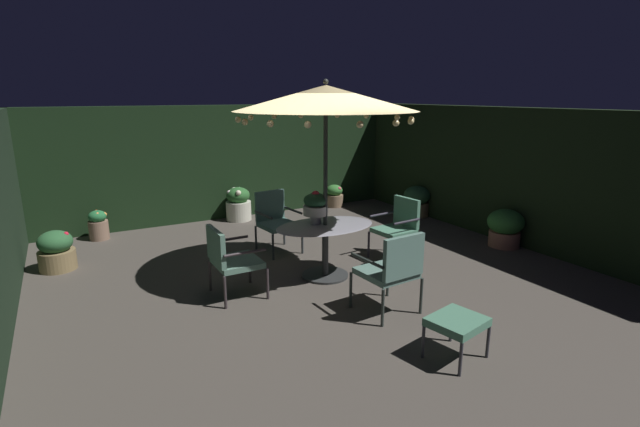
{
  "coord_description": "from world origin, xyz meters",
  "views": [
    {
      "loc": [
        -2.94,
        -5.42,
        2.49
      ],
      "look_at": [
        0.11,
        0.09,
        0.88
      ],
      "focal_mm": 26.25,
      "sensor_mm": 36.0,
      "label": 1
    }
  ],
  "objects_px": {
    "patio_chair_east": "(393,268)",
    "potted_plant_left_far": "(417,201)",
    "potted_plant_right_near": "(334,196)",
    "potted_plant_front_corner": "(238,204)",
    "potted_plant_left_near": "(505,227)",
    "patio_chair_north": "(275,218)",
    "patio_chair_southeast": "(399,224)",
    "patio_dining_table": "(325,239)",
    "patio_chair_northeast": "(230,257)",
    "ottoman_footrest": "(457,323)",
    "centerpiece_planter": "(316,205)",
    "potted_plant_back_center": "(98,225)",
    "potted_plant_back_left": "(56,251)",
    "patio_umbrella": "(326,99)"
  },
  "relations": [
    {
      "from": "patio_dining_table",
      "to": "potted_plant_left_near",
      "type": "xyz_separation_m",
      "value": [
        3.29,
        -0.3,
        -0.21
      ]
    },
    {
      "from": "patio_dining_table",
      "to": "patio_umbrella",
      "type": "distance_m",
      "value": 1.89
    },
    {
      "from": "patio_chair_east",
      "to": "potted_plant_left_near",
      "type": "xyz_separation_m",
      "value": [
        3.19,
        1.09,
        -0.24
      ]
    },
    {
      "from": "ottoman_footrest",
      "to": "potted_plant_front_corner",
      "type": "relative_size",
      "value": 0.87
    },
    {
      "from": "patio_chair_northeast",
      "to": "potted_plant_right_near",
      "type": "xyz_separation_m",
      "value": [
        3.64,
        3.58,
        -0.28
      ]
    },
    {
      "from": "centerpiece_planter",
      "to": "patio_dining_table",
      "type": "bearing_deg",
      "value": -54.79
    },
    {
      "from": "centerpiece_planter",
      "to": "patio_chair_north",
      "type": "xyz_separation_m",
      "value": [
        -0.06,
        1.25,
        -0.46
      ]
    },
    {
      "from": "patio_chair_northeast",
      "to": "potted_plant_left_far",
      "type": "relative_size",
      "value": 1.43
    },
    {
      "from": "patio_umbrella",
      "to": "potted_plant_back_center",
      "type": "relative_size",
      "value": 5.13
    },
    {
      "from": "patio_umbrella",
      "to": "centerpiece_planter",
      "type": "relative_size",
      "value": 5.81
    },
    {
      "from": "centerpiece_planter",
      "to": "patio_chair_east",
      "type": "height_order",
      "value": "centerpiece_planter"
    },
    {
      "from": "patio_chair_northeast",
      "to": "potted_plant_right_near",
      "type": "height_order",
      "value": "patio_chair_northeast"
    },
    {
      "from": "patio_umbrella",
      "to": "potted_plant_left_near",
      "type": "height_order",
      "value": "patio_umbrella"
    },
    {
      "from": "patio_chair_northeast",
      "to": "potted_plant_left_far",
      "type": "bearing_deg",
      "value": 23.1
    },
    {
      "from": "potted_plant_front_corner",
      "to": "potted_plant_back_center",
      "type": "bearing_deg",
      "value": -178.57
    },
    {
      "from": "patio_chair_north",
      "to": "potted_plant_back_center",
      "type": "xyz_separation_m",
      "value": [
        -2.48,
        2.05,
        -0.29
      ]
    },
    {
      "from": "patio_chair_east",
      "to": "potted_plant_left_far",
      "type": "bearing_deg",
      "value": 46.2
    },
    {
      "from": "patio_chair_east",
      "to": "potted_plant_front_corner",
      "type": "height_order",
      "value": "patio_chair_east"
    },
    {
      "from": "potted_plant_right_near",
      "to": "potted_plant_back_center",
      "type": "relative_size",
      "value": 0.96
    },
    {
      "from": "potted_plant_left_near",
      "to": "potted_plant_front_corner",
      "type": "bearing_deg",
      "value": 131.31
    },
    {
      "from": "centerpiece_planter",
      "to": "patio_chair_southeast",
      "type": "bearing_deg",
      "value": 0.04
    },
    {
      "from": "potted_plant_right_near",
      "to": "potted_plant_front_corner",
      "type": "relative_size",
      "value": 0.74
    },
    {
      "from": "patio_chair_southeast",
      "to": "potted_plant_left_far",
      "type": "bearing_deg",
      "value": 43.63
    },
    {
      "from": "ottoman_footrest",
      "to": "potted_plant_back_left",
      "type": "height_order",
      "value": "potted_plant_back_left"
    },
    {
      "from": "potted_plant_left_near",
      "to": "potted_plant_front_corner",
      "type": "xyz_separation_m",
      "value": [
        -3.33,
        3.79,
        -0.0
      ]
    },
    {
      "from": "patio_chair_north",
      "to": "potted_plant_front_corner",
      "type": "relative_size",
      "value": 1.43
    },
    {
      "from": "patio_chair_east",
      "to": "patio_chair_northeast",
      "type": "bearing_deg",
      "value": 137.13
    },
    {
      "from": "patio_chair_north",
      "to": "potted_plant_left_far",
      "type": "height_order",
      "value": "patio_chair_north"
    },
    {
      "from": "patio_umbrella",
      "to": "potted_plant_left_far",
      "type": "xyz_separation_m",
      "value": [
        3.34,
        2.0,
        -2.1
      ]
    },
    {
      "from": "patio_chair_northeast",
      "to": "potted_plant_left_near",
      "type": "distance_m",
      "value": 4.68
    },
    {
      "from": "patio_chair_north",
      "to": "potted_plant_back_center",
      "type": "height_order",
      "value": "patio_chair_north"
    },
    {
      "from": "patio_chair_north",
      "to": "potted_plant_right_near",
      "type": "bearing_deg",
      "value": 42.25
    },
    {
      "from": "potted_plant_right_near",
      "to": "patio_chair_east",
      "type": "bearing_deg",
      "value": -113.67
    },
    {
      "from": "ottoman_footrest",
      "to": "potted_plant_back_left",
      "type": "xyz_separation_m",
      "value": [
        -3.35,
        4.55,
        -0.08
      ]
    },
    {
      "from": "patio_chair_east",
      "to": "potted_plant_front_corner",
      "type": "bearing_deg",
      "value": 91.58
    },
    {
      "from": "patio_chair_east",
      "to": "potted_plant_left_far",
      "type": "height_order",
      "value": "patio_chair_east"
    },
    {
      "from": "potted_plant_front_corner",
      "to": "potted_plant_back_left",
      "type": "relative_size",
      "value": 1.15
    },
    {
      "from": "patio_chair_northeast",
      "to": "patio_chair_southeast",
      "type": "relative_size",
      "value": 0.96
    },
    {
      "from": "patio_dining_table",
      "to": "potted_plant_right_near",
      "type": "height_order",
      "value": "patio_dining_table"
    },
    {
      "from": "ottoman_footrest",
      "to": "potted_plant_right_near",
      "type": "xyz_separation_m",
      "value": [
        2.2,
        6.01,
        -0.12
      ]
    },
    {
      "from": "patio_chair_east",
      "to": "potted_plant_left_far",
      "type": "xyz_separation_m",
      "value": [
        3.24,
        3.38,
        -0.24
      ]
    },
    {
      "from": "potted_plant_left_near",
      "to": "patio_chair_north",
      "type": "bearing_deg",
      "value": 154.12
    },
    {
      "from": "potted_plant_front_corner",
      "to": "ottoman_footrest",
      "type": "bearing_deg",
      "value": -89.03
    },
    {
      "from": "potted_plant_right_near",
      "to": "patio_chair_southeast",
      "type": "bearing_deg",
      "value": -104.59
    },
    {
      "from": "potted_plant_back_left",
      "to": "patio_umbrella",
      "type": "bearing_deg",
      "value": -32.78
    },
    {
      "from": "potted_plant_left_near",
      "to": "ottoman_footrest",
      "type": "bearing_deg",
      "value": -146.44
    },
    {
      "from": "potted_plant_left_near",
      "to": "patio_dining_table",
      "type": "bearing_deg",
      "value": 174.87
    },
    {
      "from": "patio_dining_table",
      "to": "potted_plant_left_far",
      "type": "xyz_separation_m",
      "value": [
        3.34,
        1.99,
        -0.21
      ]
    },
    {
      "from": "patio_umbrella",
      "to": "potted_plant_back_left",
      "type": "xyz_separation_m",
      "value": [
        -3.28,
        2.11,
        -2.15
      ]
    },
    {
      "from": "patio_dining_table",
      "to": "potted_plant_back_left",
      "type": "xyz_separation_m",
      "value": [
        -3.28,
        2.11,
        -0.25
      ]
    }
  ]
}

